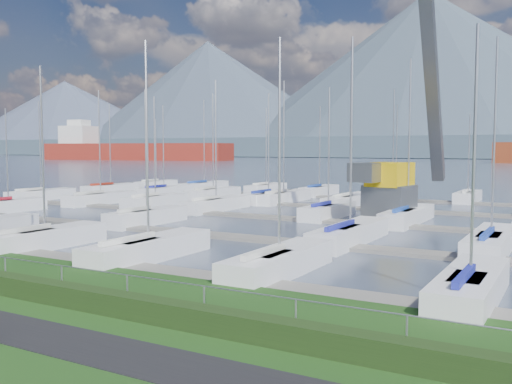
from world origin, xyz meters
The scene contains 7 objects.
path centered at (0.00, -3.00, 0.01)m, with size 160.00×2.00×0.04m, color black.
hedge centered at (0.00, -0.40, 0.35)m, with size 80.00×0.70×0.70m, color #1D3212.
fence centered at (0.00, 0.00, 1.20)m, with size 0.04×0.04×80.00m, color #97989F.
docks centered at (0.00, 26.00, -0.22)m, with size 90.00×41.60×0.25m.
crane centered at (2.66, 29.89, 5.33)m, with size 4.85×13.35×22.35m.
cargo_ship_west centered at (-170.65, 191.86, 3.62)m, with size 93.45×32.75×21.50m.
sailboat_fleet centered at (-1.07, 29.67, 5.32)m, with size 75.42×49.94×13.55m.
Camera 1 is at (14.48, -13.68, 5.27)m, focal length 40.00 mm.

